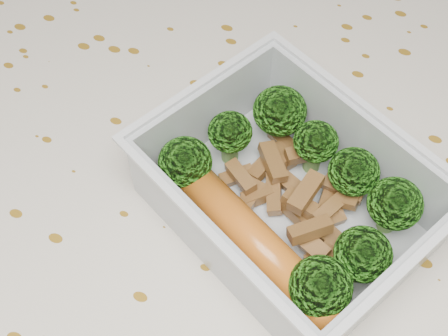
% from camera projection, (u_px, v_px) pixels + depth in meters
% --- Properties ---
extents(dining_table, '(1.40, 0.90, 0.75)m').
position_uv_depth(dining_table, '(219.00, 241.00, 0.48)').
color(dining_table, brown).
rests_on(dining_table, ground).
extents(tablecloth, '(1.46, 0.96, 0.19)m').
position_uv_depth(tablecloth, '(219.00, 209.00, 0.44)').
color(tablecloth, beige).
rests_on(tablecloth, dining_table).
extents(lunch_container, '(0.20, 0.19, 0.06)m').
position_uv_depth(lunch_container, '(288.00, 200.00, 0.38)').
color(lunch_container, silver).
rests_on(lunch_container, tablecloth).
extents(broccoli_florets, '(0.16, 0.14, 0.04)m').
position_uv_depth(broccoli_florets, '(305.00, 185.00, 0.37)').
color(broccoli_florets, '#608C3F').
rests_on(broccoli_florets, lunch_container).
extents(meat_pile, '(0.10, 0.09, 0.03)m').
position_uv_depth(meat_pile, '(298.00, 196.00, 0.39)').
color(meat_pile, brown).
rests_on(meat_pile, lunch_container).
extents(sausage, '(0.13, 0.08, 0.02)m').
position_uv_depth(sausage, '(250.00, 237.00, 0.36)').
color(sausage, '#BE5E19').
rests_on(sausage, lunch_container).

